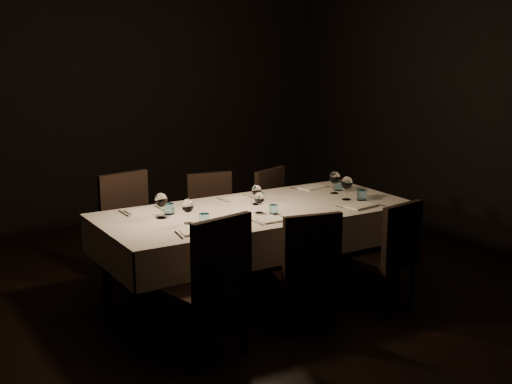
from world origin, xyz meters
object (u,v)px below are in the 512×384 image
chair_near_left (210,280)px  chair_near_center (306,265)px  chair_far_left (132,225)px  chair_near_right (391,251)px  chair_far_center (213,217)px  chair_far_right (278,211)px  dining_table (256,218)px

chair_near_left → chair_near_center: bearing=169.6°
chair_far_left → chair_near_right: bearing=-56.8°
chair_near_center → chair_near_right: (0.78, -0.02, -0.01)m
chair_near_left → chair_near_center: chair_near_left is taller
chair_near_center → chair_far_center: 1.58m
chair_far_left → chair_far_right: 1.43m
chair_near_left → chair_far_right: 2.13m
chair_near_left → chair_far_right: bearing=-147.5°
dining_table → chair_near_right: 1.09m
dining_table → chair_near_left: size_ratio=2.53×
chair_far_center → chair_far_right: size_ratio=1.01×
chair_near_left → chair_far_left: chair_near_left is taller
dining_table → chair_near_left: bearing=-136.6°
chair_far_center → chair_near_left: bearing=-109.4°
dining_table → chair_far_left: 1.12m
chair_far_left → chair_far_center: 0.79m
chair_near_center → chair_near_right: chair_near_center is taller
dining_table → chair_far_center: size_ratio=2.85×
chair_near_left → chair_near_right: bearing=167.6°
chair_near_center → chair_far_left: chair_far_left is taller
chair_near_left → chair_far_left: bearing=-105.2°
chair_far_right → dining_table: bearing=-154.7°
chair_near_left → chair_near_right: (1.57, 0.01, -0.05)m
chair_far_left → chair_near_left: bearing=-102.7°
chair_near_left → chair_near_right: 1.57m
dining_table → chair_near_right: (0.76, -0.75, -0.19)m
dining_table → chair_near_left: 1.12m
chair_far_right → chair_near_center: bearing=-137.6°
chair_far_center → chair_far_right: 0.65m
dining_table → chair_far_right: size_ratio=2.87×
chair_far_right → chair_near_left: bearing=-156.7°
chair_near_left → chair_far_center: bearing=-130.8°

